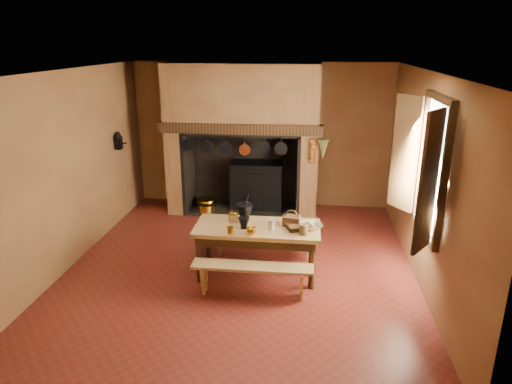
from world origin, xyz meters
TOP-DOWN VIEW (x-y plane):
  - floor at (0.00, 0.00)m, footprint 5.50×5.50m
  - ceiling at (0.00, 0.00)m, footprint 5.50×5.50m
  - back_wall at (0.00, 2.75)m, footprint 5.00×0.02m
  - wall_left at (-2.50, 0.00)m, footprint 0.02×5.50m
  - wall_right at (2.50, 0.00)m, footprint 0.02×5.50m
  - wall_front at (0.00, -2.75)m, footprint 5.00×0.02m
  - chimney_breast at (-0.30, 2.31)m, footprint 2.95×0.96m
  - iron_range at (-0.04, 2.45)m, footprint 1.12×0.55m
  - hearth_pans at (-1.05, 2.22)m, footprint 0.51×0.62m
  - hanging_pans at (-0.34, 1.81)m, footprint 1.92×0.29m
  - onion_string at (1.00, 1.79)m, footprint 0.12×0.10m
  - herb_bunch at (1.18, 1.79)m, footprint 0.20×0.20m
  - window at (2.35, -0.40)m, footprint 0.39×1.75m
  - wall_coffee_mill at (-2.42, 1.55)m, footprint 0.23×0.16m
  - work_table at (0.27, -0.27)m, footprint 1.72×0.77m
  - bench_front at (0.27, -0.83)m, footprint 1.57×0.27m
  - bench_back at (0.27, 0.31)m, footprint 1.61×0.28m
  - mortar_large at (0.06, -0.07)m, footprint 0.24×0.24m
  - mortar_small at (0.09, -0.36)m, footprint 0.16×0.16m
  - coffee_grinder at (-0.08, -0.14)m, footprint 0.18×0.16m
  - brass_mug_a at (-0.06, -0.57)m, footprint 0.09×0.09m
  - brass_mug_b at (0.08, -0.14)m, footprint 0.10×0.10m
  - mixing_bowl at (1.01, -0.26)m, footprint 0.37×0.37m
  - stoneware_crock at (0.91, -0.47)m, footprint 0.12×0.12m
  - glass_jar at (0.47, -0.38)m, footprint 0.11×0.11m
  - wicker_basket at (0.73, -0.17)m, footprint 0.26×0.20m
  - wooden_tray at (0.84, -0.29)m, footprint 0.39×0.34m
  - brass_cup at (0.22, -0.56)m, footprint 0.17×0.17m

SIDE VIEW (x-z plane):
  - floor at x=0.00m, z-range 0.00..0.00m
  - hearth_pans at x=-1.05m, z-range -0.01..0.19m
  - bench_front at x=0.27m, z-range 0.11..0.55m
  - bench_back at x=0.27m, z-range 0.11..0.57m
  - iron_range at x=-0.04m, z-range -0.32..1.28m
  - work_table at x=0.27m, z-range 0.26..1.00m
  - wooden_tray at x=0.84m, z-range 0.75..0.80m
  - mixing_bowl at x=1.01m, z-range 0.75..0.82m
  - brass_mug_b at x=0.08m, z-range 0.75..0.84m
  - brass_mug_a at x=-0.06m, z-range 0.75..0.85m
  - brass_cup at x=0.22m, z-range 0.75..0.85m
  - coffee_grinder at x=-0.08m, z-range 0.72..0.91m
  - stoneware_crock at x=0.91m, z-range 0.75..0.89m
  - wicker_basket at x=0.73m, z-range 0.71..0.93m
  - glass_jar at x=0.47m, z-range 0.75..0.90m
  - mortar_small at x=0.09m, z-range 0.70..0.97m
  - mortar_large at x=0.06m, z-range 0.68..1.09m
  - onion_string at x=1.00m, z-range 1.10..1.56m
  - hanging_pans at x=-0.34m, z-range 1.23..1.50m
  - herb_bunch at x=1.18m, z-range 1.21..1.56m
  - back_wall at x=0.00m, z-range 0.00..2.80m
  - wall_left at x=-2.50m, z-range 0.00..2.80m
  - wall_right at x=2.50m, z-range 0.00..2.80m
  - wall_front at x=0.00m, z-range 0.00..2.80m
  - wall_coffee_mill at x=-2.42m, z-range 1.36..1.67m
  - window at x=2.35m, z-range 0.82..2.58m
  - chimney_breast at x=-0.30m, z-range 0.41..3.21m
  - ceiling at x=0.00m, z-range 2.80..2.80m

